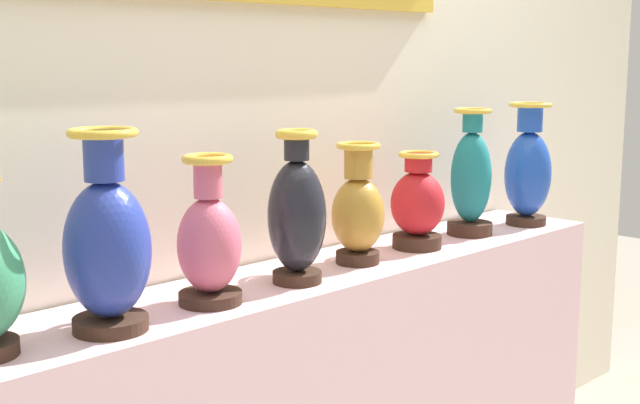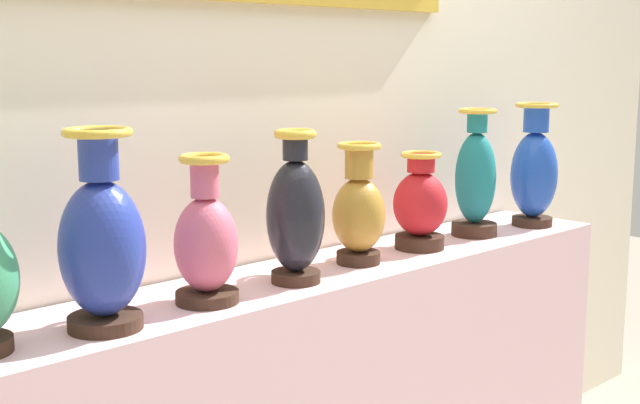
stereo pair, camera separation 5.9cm
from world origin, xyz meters
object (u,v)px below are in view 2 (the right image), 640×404
object	(u,v)px
vase_cobalt	(102,244)
vase_sapphire	(534,171)
vase_onyx	(296,215)
vase_teal	(475,180)
vase_rose	(206,242)
vase_crimson	(420,205)
vase_ochre	(359,211)

from	to	relation	value
vase_cobalt	vase_sapphire	xyz separation A→B (m)	(1.61, 0.01, 0.00)
vase_onyx	vase_teal	xyz separation A→B (m)	(0.80, 0.04, 0.00)
vase_rose	vase_crimson	xyz separation A→B (m)	(0.79, 0.03, -0.01)
vase_rose	vase_crimson	size ratio (longest dim) A/B	1.20
vase_crimson	vase_teal	world-z (taller)	vase_teal
vase_cobalt	vase_rose	size ratio (longest dim) A/B	1.22
vase_sapphire	vase_rose	bearing A→B (deg)	179.84
vase_cobalt	vase_crimson	distance (m)	1.07
vase_crimson	vase_onyx	bearing A→B (deg)	-176.11
vase_sapphire	vase_teal	bearing A→B (deg)	172.17
vase_crimson	vase_sapphire	bearing A→B (deg)	-3.53
vase_crimson	vase_sapphire	distance (m)	0.55
vase_ochre	vase_rose	bearing A→B (deg)	-177.25
vase_rose	vase_teal	size ratio (longest dim) A/B	0.86
vase_crimson	vase_teal	xyz separation A→B (m)	(0.27, 0.00, 0.05)
vase_teal	vase_ochre	bearing A→B (deg)	-179.11
vase_cobalt	vase_rose	xyz separation A→B (m)	(0.27, 0.01, -0.04)
vase_cobalt	vase_onyx	bearing A→B (deg)	0.65
vase_rose	vase_cobalt	bearing A→B (deg)	-177.46
vase_rose	vase_ochre	world-z (taller)	vase_rose
vase_onyx	vase_teal	world-z (taller)	vase_teal
vase_ochre	vase_sapphire	xyz separation A→B (m)	(0.81, -0.03, 0.04)
vase_ochre	vase_sapphire	distance (m)	0.81
vase_ochre	vase_onyx	bearing A→B (deg)	-173.12
vase_teal	vase_cobalt	bearing A→B (deg)	-178.04
vase_teal	vase_sapphire	bearing A→B (deg)	-7.83
vase_teal	vase_sapphire	distance (m)	0.28
vase_crimson	vase_teal	distance (m)	0.28
vase_ochre	vase_teal	distance (m)	0.54
vase_cobalt	vase_crimson	xyz separation A→B (m)	(1.06, 0.04, -0.05)
vase_onyx	vase_sapphire	world-z (taller)	vase_sapphire
vase_ochre	vase_cobalt	bearing A→B (deg)	-177.32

